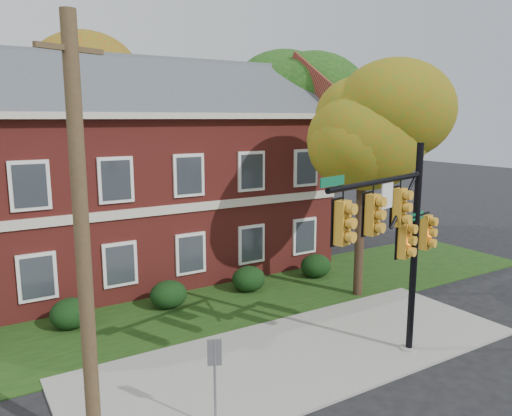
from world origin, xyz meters
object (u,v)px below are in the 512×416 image
hedge_right (249,279)px  traffic_signal (397,232)px  hedge_left (71,313)px  apartment_building (121,165)px  utility_pole (83,247)px  hedge_far_right (316,266)px  hedge_center (168,295)px  sign_post (215,369)px  tree_near_right (371,128)px  tree_right_rear (311,99)px  tree_far_rear (100,86)px

hedge_right → traffic_signal: 8.26m
hedge_right → traffic_signal: bearing=-87.8°
hedge_left → traffic_signal: traffic_signal is taller
apartment_building → hedge_right: (3.50, -5.25, -4.46)m
hedge_right → utility_pole: bearing=-138.6°
hedge_left → hedge_far_right: 10.50m
apartment_building → hedge_far_right: apartment_building is taller
hedge_left → hedge_center: (3.50, 0.00, 0.00)m
hedge_center → hedge_far_right: size_ratio=1.00×
utility_pole → sign_post: 4.01m
hedge_center → sign_post: sign_post is taller
apartment_building → hedge_far_right: size_ratio=13.43×
traffic_signal → utility_pole: bearing=161.4°
tree_near_right → tree_right_rear: (4.09, 8.95, 1.45)m
hedge_center → utility_pole: utility_pole is taller
hedge_left → tree_far_rear: (4.84, 13.09, 8.32)m
hedge_right → tree_near_right: size_ratio=0.16×
hedge_center → tree_near_right: 9.90m
tree_far_rear → utility_pole: bearing=-106.1°
hedge_right → tree_near_right: tree_near_right is taller
sign_post → hedge_right: bearing=78.9°
traffic_signal → sign_post: (-5.72, -0.08, -2.43)m
hedge_center → tree_near_right: (7.22, -2.83, 6.14)m
apartment_building → tree_right_rear: bearing=4.3°
hedge_center → hedge_far_right: same height
hedge_left → hedge_far_right: size_ratio=1.00×
tree_near_right → utility_pole: 12.61m
hedge_far_right → tree_near_right: size_ratio=0.16×
hedge_left → utility_pole: bearing=-97.9°
hedge_center → hedge_left: bearing=180.0°
apartment_building → tree_far_rear: 8.84m
hedge_left → tree_far_rear: 16.25m
hedge_right → tree_near_right: bearing=-37.3°
tree_right_rear → sign_post: (-13.25, -13.71, -6.61)m
tree_near_right → utility_pole: bearing=-160.3°
hedge_left → tree_near_right: size_ratio=0.16×
hedge_left → hedge_center: bearing=0.0°
apartment_building → hedge_center: (0.00, -5.25, -4.46)m
hedge_far_right → sign_post: size_ratio=0.63×
hedge_right → sign_post: size_ratio=0.63×
apartment_building → traffic_signal: bearing=-73.5°
traffic_signal → sign_post: 6.21m
hedge_left → tree_near_right: 12.68m
hedge_left → utility_pole: 8.16m
hedge_center → sign_post: (-1.93, -7.60, 0.99)m
hedge_right → hedge_far_right: same height
hedge_left → hedge_far_right: bearing=0.0°
apartment_building → traffic_signal: (3.78, -12.77, -1.05)m
hedge_right → tree_far_rear: tree_far_rear is taller
tree_near_right → hedge_center: bearing=158.6°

